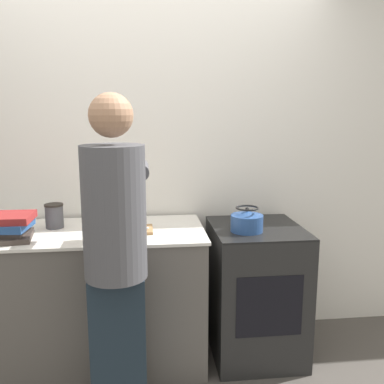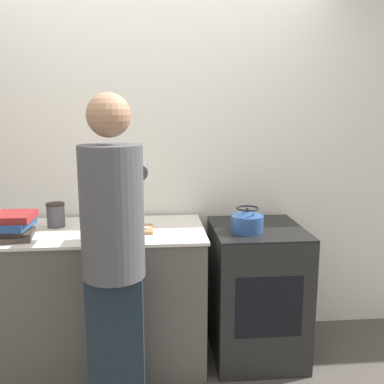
{
  "view_description": "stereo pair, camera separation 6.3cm",
  "coord_description": "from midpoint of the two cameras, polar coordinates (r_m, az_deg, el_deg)",
  "views": [
    {
      "loc": [
        -0.02,
        -2.31,
        1.63
      ],
      "look_at": [
        0.27,
        0.23,
        1.14
      ],
      "focal_mm": 40.0,
      "sensor_mm": 36.0,
      "label": 1
    },
    {
      "loc": [
        0.04,
        -2.31,
        1.63
      ],
      "look_at": [
        0.27,
        0.23,
        1.14
      ],
      "focal_mm": 40.0,
      "sensor_mm": 36.0,
      "label": 2
    }
  ],
  "objects": [
    {
      "name": "kettle",
      "position": [
        2.7,
        8.04,
        -3.91
      ],
      "size": [
        0.2,
        0.2,
        0.16
      ],
      "color": "#284C8C",
      "rests_on": "oven"
    },
    {
      "name": "person",
      "position": [
        2.22,
        -9.59,
        -7.51
      ],
      "size": [
        0.36,
        0.6,
        1.72
      ],
      "color": "#1B2832",
      "rests_on": "ground_plane"
    },
    {
      "name": "wall_back",
      "position": [
        3.05,
        -5.33,
        4.52
      ],
      "size": [
        8.0,
        0.05,
        2.6
      ],
      "color": "white",
      "rests_on": "ground_plane"
    },
    {
      "name": "canister_jar",
      "position": [
        2.87,
        -17.11,
        -2.94
      ],
      "size": [
        0.12,
        0.12,
        0.16
      ],
      "color": "#4C4C51",
      "rests_on": "counter"
    },
    {
      "name": "counter",
      "position": [
        2.91,
        -11.73,
        -13.43
      ],
      "size": [
        1.37,
        0.68,
        0.89
      ],
      "color": "#5B5651",
      "rests_on": "ground_plane"
    },
    {
      "name": "cutting_board",
      "position": [
        2.69,
        -7.97,
        -4.99
      ],
      "size": [
        0.32,
        0.2,
        0.02
      ],
      "color": "#A87A4C",
      "rests_on": "counter"
    },
    {
      "name": "bowl_prep",
      "position": [
        2.96,
        -21.39,
        -3.85
      ],
      "size": [
        0.12,
        0.12,
        0.05
      ],
      "color": "#426684",
      "rests_on": "counter"
    },
    {
      "name": "knife",
      "position": [
        2.7,
        -7.85,
        -4.69
      ],
      "size": [
        0.25,
        0.08,
        0.01
      ],
      "rotation": [
        0.0,
        0.0,
        -0.2
      ],
      "color": "silver",
      "rests_on": "cutting_board"
    },
    {
      "name": "oven",
      "position": [
        2.97,
        9.15,
        -12.9
      ],
      "size": [
        0.58,
        0.65,
        0.88
      ],
      "color": "black",
      "rests_on": "ground_plane"
    },
    {
      "name": "book_stack",
      "position": [
        2.71,
        -22.0,
        -4.13
      ],
      "size": [
        0.23,
        0.29,
        0.15
      ],
      "color": "#423833",
      "rests_on": "counter"
    }
  ]
}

